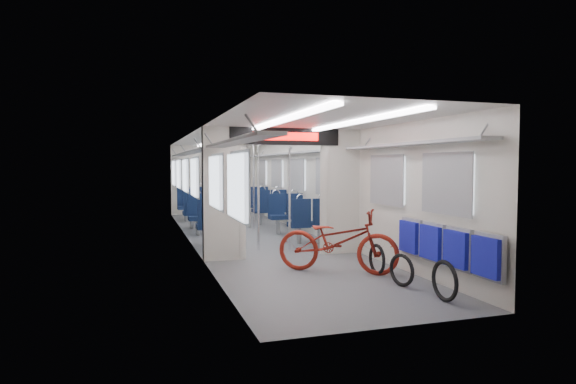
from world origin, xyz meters
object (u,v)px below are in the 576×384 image
object	(u,v)px
stanchion_far_right	(254,184)
seat_bay_far_left	(197,205)
seat_bay_near_right	(298,215)
stanchion_near_left	(258,191)
bicycle	(338,241)
stanchion_near_right	(290,191)
seat_bay_far_right	(262,203)
bike_hoop_a	(445,283)
bike_hoop_b	(402,272)
stanchion_far_left	(225,185)
flip_bench	(444,246)
bike_hoop_c	(377,261)
seat_bay_near_left	(213,216)

from	to	relation	value
stanchion_far_right	seat_bay_far_left	bearing A→B (deg)	132.01
seat_bay_near_right	stanchion_far_right	bearing A→B (deg)	108.03
seat_bay_far_left	stanchion_near_left	size ratio (longest dim) A/B	0.91
bicycle	stanchion_near_right	distance (m)	2.17
seat_bay_far_right	stanchion_near_left	bearing A→B (deg)	-105.00
seat_bay_near_right	bicycle	bearing A→B (deg)	-98.76
bike_hoop_a	bike_hoop_b	xyz separation A→B (m)	(-0.12, 0.79, -0.03)
stanchion_far_left	stanchion_near_left	bearing A→B (deg)	-88.03
bicycle	flip_bench	bearing A→B (deg)	-109.62
seat_bay_near_right	seat_bay_far_left	distance (m)	3.73
bike_hoop_a	stanchion_far_left	distance (m)	7.42
bike_hoop_c	seat_bay_far_left	distance (m)	7.30
flip_bench	seat_bay_near_right	distance (m)	4.87
seat_bay_far_left	flip_bench	bearing A→B (deg)	-74.18
seat_bay_far_right	stanchion_near_right	distance (m)	4.85
stanchion_near_right	bicycle	bearing A→B (deg)	-86.86
seat_bay_far_right	stanchion_far_right	xyz separation A→B (m)	(-0.59, -1.49, 0.61)
stanchion_far_left	bike_hoop_c	bearing A→B (deg)	-77.11
bike_hoop_b	seat_bay_near_left	bearing A→B (deg)	110.40
bike_hoop_c	stanchion_far_left	distance (m)	5.92
seat_bay_near_left	stanchion_far_right	distance (m)	2.06
seat_bay_near_right	stanchion_far_right	world-z (taller)	stanchion_far_right
seat_bay_near_left	stanchion_far_left	distance (m)	1.76
bike_hoop_a	seat_bay_far_left	bearing A→B (deg)	102.68
stanchion_far_right	bike_hoop_b	bearing A→B (deg)	-85.22
bike_hoop_c	seat_bay_far_right	xyz separation A→B (m)	(0.03, 7.12, 0.33)
bike_hoop_b	seat_bay_far_left	bearing A→B (deg)	103.10
bike_hoop_a	seat_bay_far_left	world-z (taller)	seat_bay_far_left
bicycle	seat_bay_far_left	xyz separation A→B (m)	(-1.33, 6.76, 0.06)
seat_bay_far_right	bike_hoop_a	bearing A→B (deg)	-89.59
bicycle	stanchion_far_left	size ratio (longest dim) A/B	0.81
bike_hoop_b	seat_bay_far_left	size ratio (longest dim) A/B	0.21
bike_hoop_b	stanchion_near_right	size ratio (longest dim) A/B	0.20
seat_bay_near_right	bike_hoop_c	bearing A→B (deg)	-90.41
stanchion_far_right	bike_hoop_a	bearing A→B (deg)	-84.82
bike_hoop_b	bicycle	bearing A→B (deg)	115.17
flip_bench	bike_hoop_c	distance (m)	1.18
flip_bench	stanchion_far_right	distance (m)	6.76
bicycle	seat_bay_near_right	bearing A→B (deg)	25.50
bicycle	seat_bay_far_left	size ratio (longest dim) A/B	0.88
seat_bay_far_left	bicycle	bearing A→B (deg)	-78.91
seat_bay_far_left	seat_bay_far_right	world-z (taller)	seat_bay_far_left
bike_hoop_b	stanchion_near_right	world-z (taller)	stanchion_near_right
bike_hoop_a	seat_bay_near_right	bearing A→B (deg)	90.67
bike_hoop_a	seat_bay_near_right	world-z (taller)	seat_bay_near_right
bicycle	bike_hoop_b	bearing A→B (deg)	-120.56
bicycle	seat_bay_near_right	size ratio (longest dim) A/B	0.96
bike_hoop_b	bike_hoop_c	distance (m)	0.75
seat_bay_near_right	stanchion_far_right	xyz separation A→B (m)	(-0.59, 1.80, 0.63)
bike_hoop_a	stanchion_far_left	xyz separation A→B (m)	(-1.39, 7.23, 0.92)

